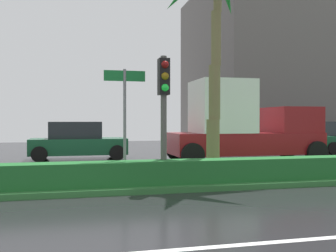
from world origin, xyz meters
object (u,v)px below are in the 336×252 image
traffic_signal_median_right (164,95)px  car_in_traffic_second (78,141)px  box_truck_lead (243,126)px  street_name_sign (125,109)px

traffic_signal_median_right → car_in_traffic_second: size_ratio=0.78×
box_truck_lead → traffic_signal_median_right: bearing=-131.1°
car_in_traffic_second → box_truck_lead: box_truck_lead is taller
traffic_signal_median_right → box_truck_lead: 7.22m
traffic_signal_median_right → box_truck_lead: bearing=48.9°
street_name_sign → traffic_signal_median_right: bearing=-17.7°
traffic_signal_median_right → street_name_sign: size_ratio=1.11×
street_name_sign → car_in_traffic_second: street_name_sign is taller
street_name_sign → box_truck_lead: 7.66m
traffic_signal_median_right → box_truck_lead: traffic_signal_median_right is taller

